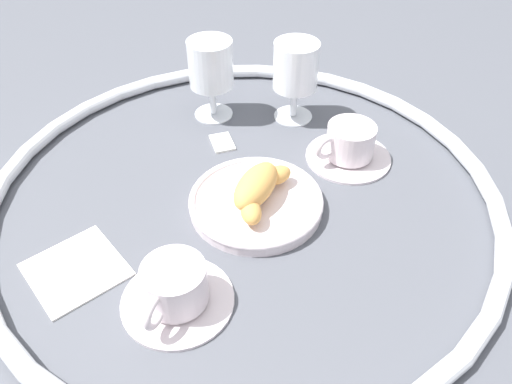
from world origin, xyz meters
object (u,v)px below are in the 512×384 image
object	(u,v)px
folded_napkin	(76,269)
croissant_large	(258,187)
coffee_cup_far	(349,145)
juice_glass_right	(211,67)
sugar_packet	(222,142)
juice_glass_left	(296,69)
pastry_plate	(256,202)
coffee_cup_near	(175,289)

from	to	relation	value
folded_napkin	croissant_large	bearing A→B (deg)	142.52
coffee_cup_far	juice_glass_right	size ratio (longest dim) A/B	0.97
sugar_packet	folded_napkin	xyz separation A→B (m)	(0.32, -0.03, -0.00)
folded_napkin	coffee_cup_far	bearing A→B (deg)	147.77
coffee_cup_far	sugar_packet	size ratio (longest dim) A/B	2.72
coffee_cup_far	folded_napkin	bearing A→B (deg)	-32.23
sugar_packet	juice_glass_right	bearing A→B (deg)	175.11
juice_glass_left	folded_napkin	bearing A→B (deg)	-13.71
pastry_plate	juice_glass_left	distance (m)	0.26
coffee_cup_near	folded_napkin	distance (m)	0.15
croissant_large	juice_glass_right	size ratio (longest dim) A/B	0.98
folded_napkin	pastry_plate	bearing A→B (deg)	143.08
croissant_large	sugar_packet	world-z (taller)	croissant_large
pastry_plate	coffee_cup_far	xyz separation A→B (m)	(-0.17, 0.08, 0.02)
pastry_plate	juice_glass_right	world-z (taller)	juice_glass_right
pastry_plate	coffee_cup_near	world-z (taller)	coffee_cup_near
juice_glass_left	juice_glass_right	xyz separation A→B (m)	(0.06, -0.13, -0.00)
juice_glass_left	juice_glass_right	distance (m)	0.14
coffee_cup_far	juice_glass_left	bearing A→B (deg)	-120.40
croissant_large	sugar_packet	size ratio (longest dim) A/B	2.74
coffee_cup_far	folded_napkin	xyz separation A→B (m)	(0.37, -0.24, -0.02)
pastry_plate	croissant_large	size ratio (longest dim) A/B	1.40
croissant_large	juice_glass_right	distance (m)	0.26
croissant_large	coffee_cup_far	bearing A→B (deg)	155.10
coffee_cup_far	folded_napkin	distance (m)	0.44
croissant_large	juice_glass_right	bearing A→B (deg)	-136.11
coffee_cup_near	sugar_packet	distance (m)	0.33
juice_glass_right	coffee_cup_far	bearing A→B (deg)	86.00
juice_glass_right	sugar_packet	size ratio (longest dim) A/B	2.80
croissant_large	coffee_cup_far	world-z (taller)	croissant_large
coffee_cup_near	juice_glass_left	bearing A→B (deg)	-175.55
croissant_large	sugar_packet	bearing A→B (deg)	-133.24
coffee_cup_far	folded_napkin	world-z (taller)	coffee_cup_far
pastry_plate	sugar_packet	world-z (taller)	pastry_plate
coffee_cup_near	sugar_packet	size ratio (longest dim) A/B	2.72
coffee_cup_near	coffee_cup_far	distance (m)	0.37
coffee_cup_far	coffee_cup_near	bearing A→B (deg)	-14.46
pastry_plate	juice_glass_left	xyz separation A→B (m)	(-0.24, -0.05, 0.08)
croissant_large	pastry_plate	bearing A→B (deg)	-89.56
coffee_cup_near	juice_glass_right	xyz separation A→B (m)	(-0.38, -0.16, 0.07)
sugar_packet	folded_napkin	size ratio (longest dim) A/B	0.45
pastry_plate	juice_glass_right	bearing A→B (deg)	-136.63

